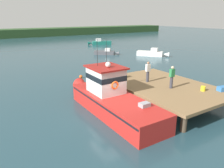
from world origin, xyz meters
TOP-DOWN VIEW (x-y plane):
  - ground_plane at (0.00, 0.00)m, footprint 200.00×200.00m
  - dock at (4.80, 0.00)m, footprint 6.00×9.00m
  - main_fishing_boat at (0.20, 0.36)m, footprint 2.56×9.80m
  - crate_stack_mid_dock at (3.24, 3.37)m, footprint 0.60×0.45m
  - crate_stack_near_edge at (7.16, -3.14)m, footprint 0.68×0.56m
  - bait_bucket at (6.05, -2.42)m, footprint 0.32×0.32m
  - deckhand_by_the_boat at (4.25, 1.34)m, footprint 0.36×0.22m
  - deckhand_further_back at (4.62, -0.79)m, footprint 0.36×0.22m
  - moored_boat_near_channel at (11.63, 20.13)m, footprint 3.67×3.38m
  - moored_boat_far_right at (17.22, 14.99)m, footprint 3.97×4.66m
  - moored_boat_far_left at (17.41, 32.44)m, footprint 5.30×2.69m
  - mooring_buoy_inshore at (1.94, 9.02)m, footprint 0.34×0.34m

SIDE VIEW (x-z plane):
  - ground_plane at x=0.00m, z-range 0.00..0.00m
  - mooring_buoy_inshore at x=1.94m, z-range 0.00..0.34m
  - moored_boat_near_channel at x=11.63m, z-range -0.17..0.89m
  - moored_boat_far_right at x=17.22m, z-range -0.20..1.10m
  - moored_boat_far_left at x=17.41m, z-range -0.21..1.13m
  - main_fishing_boat at x=0.20m, z-range -1.39..3.41m
  - dock at x=4.80m, z-range 0.47..1.67m
  - crate_stack_near_edge at x=7.16m, z-range 1.20..1.52m
  - bait_bucket at x=6.05m, z-range 1.20..1.54m
  - crate_stack_mid_dock at x=3.24m, z-range 1.20..1.66m
  - deckhand_by_the_boat at x=4.25m, z-range 1.24..2.87m
  - deckhand_further_back at x=4.62m, z-range 1.24..2.87m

